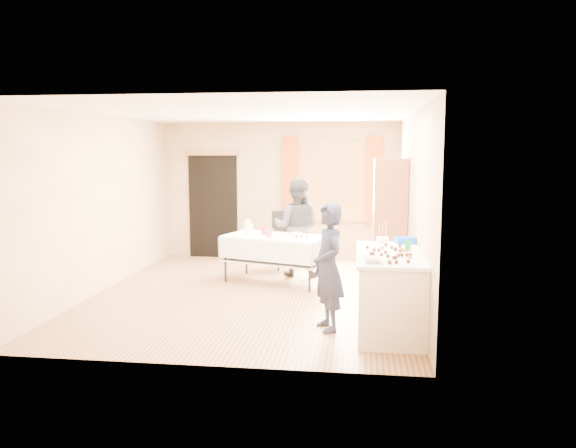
# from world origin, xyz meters

# --- Properties ---
(floor) EXTENTS (4.50, 5.50, 0.02)m
(floor) POSITION_xyz_m (0.00, 0.00, -0.01)
(floor) COLOR #9E7047
(floor) RESTS_ON ground
(ceiling) EXTENTS (4.50, 5.50, 0.02)m
(ceiling) POSITION_xyz_m (0.00, 0.00, 2.61)
(ceiling) COLOR white
(ceiling) RESTS_ON floor
(wall_back) EXTENTS (4.50, 0.02, 2.60)m
(wall_back) POSITION_xyz_m (0.00, 2.76, 1.30)
(wall_back) COLOR tan
(wall_back) RESTS_ON floor
(wall_front) EXTENTS (4.50, 0.02, 2.60)m
(wall_front) POSITION_xyz_m (0.00, -2.76, 1.30)
(wall_front) COLOR tan
(wall_front) RESTS_ON floor
(wall_left) EXTENTS (0.02, 5.50, 2.60)m
(wall_left) POSITION_xyz_m (-2.26, 0.00, 1.30)
(wall_left) COLOR tan
(wall_left) RESTS_ON floor
(wall_right) EXTENTS (0.02, 5.50, 2.60)m
(wall_right) POSITION_xyz_m (2.26, 0.00, 1.30)
(wall_right) COLOR tan
(wall_right) RESTS_ON floor
(window_frame) EXTENTS (1.32, 0.06, 1.52)m
(window_frame) POSITION_xyz_m (1.00, 2.72, 1.50)
(window_frame) COLOR olive
(window_frame) RESTS_ON wall_back
(window_pane) EXTENTS (1.20, 0.02, 1.40)m
(window_pane) POSITION_xyz_m (1.00, 2.71, 1.50)
(window_pane) COLOR white
(window_pane) RESTS_ON wall_back
(curtain_left) EXTENTS (0.28, 0.06, 1.65)m
(curtain_left) POSITION_xyz_m (0.22, 2.67, 1.50)
(curtain_left) COLOR #A84617
(curtain_left) RESTS_ON wall_back
(curtain_right) EXTENTS (0.28, 0.06, 1.65)m
(curtain_right) POSITION_xyz_m (1.78, 2.67, 1.50)
(curtain_right) COLOR #A84617
(curtain_right) RESTS_ON wall_back
(doorway) EXTENTS (0.95, 0.04, 2.00)m
(doorway) POSITION_xyz_m (-1.30, 2.73, 1.00)
(doorway) COLOR black
(doorway) RESTS_ON floor
(door_lintel) EXTENTS (1.05, 0.06, 0.08)m
(door_lintel) POSITION_xyz_m (-1.30, 2.70, 2.02)
(door_lintel) COLOR olive
(door_lintel) RESTS_ON wall_back
(cabinet) EXTENTS (0.50, 0.60, 1.95)m
(cabinet) POSITION_xyz_m (1.99, 0.88, 0.98)
(cabinet) COLOR brown
(cabinet) RESTS_ON floor
(counter) EXTENTS (0.78, 1.64, 0.91)m
(counter) POSITION_xyz_m (1.89, -1.38, 0.45)
(counter) COLOR beige
(counter) RESTS_ON floor
(party_table) EXTENTS (1.79, 1.29, 0.75)m
(party_table) POSITION_xyz_m (0.23, 0.77, 0.45)
(party_table) COLOR black
(party_table) RESTS_ON floor
(chair) EXTENTS (0.54, 0.54, 1.01)m
(chair) POSITION_xyz_m (0.24, 1.86, 0.30)
(chair) COLOR black
(chair) RESTS_ON floor
(girl) EXTENTS (0.80, 0.75, 1.49)m
(girl) POSITION_xyz_m (1.18, -1.48, 0.74)
(girl) COLOR #1C203C
(girl) RESTS_ON floor
(woman) EXTENTS (0.87, 0.72, 1.62)m
(woman) POSITION_xyz_m (0.50, 1.33, 0.81)
(woman) COLOR black
(woman) RESTS_ON floor
(soda_can) EXTENTS (0.07, 0.07, 0.12)m
(soda_can) POSITION_xyz_m (2.10, -1.24, 0.97)
(soda_can) COLOR #178F2B
(soda_can) RESTS_ON counter
(mixing_bowl) EXTENTS (0.23, 0.23, 0.05)m
(mixing_bowl) POSITION_xyz_m (1.67, -1.96, 0.94)
(mixing_bowl) COLOR white
(mixing_bowl) RESTS_ON counter
(foam_block) EXTENTS (0.16, 0.11, 0.08)m
(foam_block) POSITION_xyz_m (1.82, -0.74, 0.95)
(foam_block) COLOR white
(foam_block) RESTS_ON counter
(blue_basket) EXTENTS (0.33, 0.26, 0.08)m
(blue_basket) POSITION_xyz_m (2.13, -0.68, 0.95)
(blue_basket) COLOR blue
(blue_basket) RESTS_ON counter
(pitcher) EXTENTS (0.15, 0.15, 0.22)m
(pitcher) POSITION_xyz_m (-0.24, 0.84, 0.86)
(pitcher) COLOR silver
(pitcher) RESTS_ON party_table
(cup_red) EXTENTS (0.22, 0.22, 0.11)m
(cup_red) POSITION_xyz_m (0.03, 0.89, 0.81)
(cup_red) COLOR red
(cup_red) RESTS_ON party_table
(cup_rainbow) EXTENTS (0.14, 0.14, 0.12)m
(cup_rainbow) POSITION_xyz_m (0.15, 0.63, 0.81)
(cup_rainbow) COLOR red
(cup_rainbow) RESTS_ON party_table
(small_bowl) EXTENTS (0.31, 0.31, 0.05)m
(small_bowl) POSITION_xyz_m (0.56, 0.78, 0.78)
(small_bowl) COLOR white
(small_bowl) RESTS_ON party_table
(pastry_tray) EXTENTS (0.30, 0.24, 0.02)m
(pastry_tray) POSITION_xyz_m (0.67, 0.50, 0.76)
(pastry_tray) COLOR white
(pastry_tray) RESTS_ON party_table
(bottle) EXTENTS (0.08, 0.08, 0.18)m
(bottle) POSITION_xyz_m (-0.26, 1.15, 0.84)
(bottle) COLOR white
(bottle) RESTS_ON party_table
(cake_balls) EXTENTS (0.52, 1.13, 0.04)m
(cake_balls) POSITION_xyz_m (1.89, -1.52, 0.93)
(cake_balls) COLOR #3F2314
(cake_balls) RESTS_ON counter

